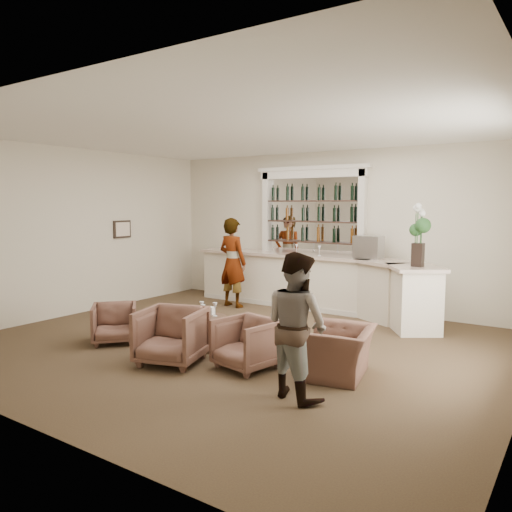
{
  "coord_description": "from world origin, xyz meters",
  "views": [
    {
      "loc": [
        4.52,
        -6.17,
        2.2
      ],
      "look_at": [
        -0.25,
        0.9,
        1.31
      ],
      "focal_mm": 35.0,
      "sensor_mm": 36.0,
      "label": 1
    }
  ],
  "objects": [
    {
      "name": "armchair_center",
      "position": [
        -0.22,
        -1.24,
        0.39
      ],
      "size": [
        1.04,
        1.06,
        0.78
      ],
      "primitive_type": "imported",
      "rotation": [
        0.0,
        0.0,
        0.3
      ],
      "color": "brown",
      "rests_on": "ground"
    },
    {
      "name": "wine_glass_tbl_c",
      "position": [
        -0.22,
        -0.56,
        0.6
      ],
      "size": [
        0.07,
        0.07,
        0.21
      ],
      "primitive_type": null,
      "color": "white",
      "rests_on": "cocktail_table"
    },
    {
      "name": "napkin_holder",
      "position": [
        -0.28,
        -0.29,
        0.56
      ],
      "size": [
        0.08,
        0.08,
        0.12
      ],
      "primitive_type": "cube",
      "color": "white",
      "rests_on": "cocktail_table"
    },
    {
      "name": "armchair_left",
      "position": [
        -1.69,
        -0.99,
        0.31
      ],
      "size": [
        0.96,
        0.96,
        0.63
      ],
      "primitive_type": "imported",
      "rotation": [
        0.0,
        0.0,
        0.81
      ],
      "color": "brown",
      "rests_on": "ground"
    },
    {
      "name": "sommelier",
      "position": [
        -1.8,
        2.31,
        0.95
      ],
      "size": [
        0.74,
        0.53,
        1.91
      ],
      "primitive_type": "imported",
      "rotation": [
        0.0,
        0.0,
        3.04
      ],
      "color": "gray",
      "rests_on": "ground"
    },
    {
      "name": "wine_glass_bar_left",
      "position": [
        -0.67,
        3.08,
        1.25
      ],
      "size": [
        0.07,
        0.07,
        0.21
      ],
      "primitive_type": null,
      "color": "white",
      "rests_on": "bar_counter"
    },
    {
      "name": "back_bar_alcove",
      "position": [
        -0.5,
        3.41,
        2.03
      ],
      "size": [
        2.64,
        0.25,
        3.0
      ],
      "color": "white",
      "rests_on": "ground"
    },
    {
      "name": "guest",
      "position": [
        1.81,
        -1.33,
        0.83
      ],
      "size": [
        0.98,
        0.87,
        1.67
      ],
      "primitive_type": "imported",
      "rotation": [
        0.0,
        0.0,
        2.8
      ],
      "color": "gray",
      "rests_on": "ground"
    },
    {
      "name": "flower_vase",
      "position": [
        2.1,
        2.34,
        1.74
      ],
      "size": [
        0.28,
        0.28,
        1.06
      ],
      "color": "black",
      "rests_on": "bar_counter"
    },
    {
      "name": "room_shell",
      "position": [
        0.16,
        0.71,
        2.34
      ],
      "size": [
        8.04,
        7.02,
        3.32
      ],
      "color": "beige",
      "rests_on": "ground"
    },
    {
      "name": "wine_glass_bar_right",
      "position": [
        -0.11,
        3.03,
        1.25
      ],
      "size": [
        0.07,
        0.07,
        0.21
      ],
      "primitive_type": null,
      "color": "white",
      "rests_on": "bar_counter"
    },
    {
      "name": "armchair_far",
      "position": [
        1.91,
        -0.42,
        0.32
      ],
      "size": [
        1.02,
        1.12,
        0.63
      ],
      "primitive_type": "imported",
      "rotation": [
        0.0,
        0.0,
        -1.37
      ],
      "color": "brown",
      "rests_on": "ground"
    },
    {
      "name": "wine_glass_tbl_b",
      "position": [
        -0.16,
        -0.35,
        0.6
      ],
      "size": [
        0.07,
        0.07,
        0.21
      ],
      "primitive_type": null,
      "color": "white",
      "rests_on": "cocktail_table"
    },
    {
      "name": "espresso_machine",
      "position": [
        0.93,
        3.07,
        1.36
      ],
      "size": [
        0.52,
        0.44,
        0.45
      ],
      "primitive_type": "cube",
      "rotation": [
        0.0,
        0.0,
        0.04
      ],
      "color": "#AEAEB2",
      "rests_on": "bar_counter"
    },
    {
      "name": "bar_counter",
      "position": [
        -0.16,
        3.0,
        0.57
      ],
      "size": [
        5.72,
        1.8,
        1.14
      ],
      "color": "white",
      "rests_on": "ground"
    },
    {
      "name": "wine_glass_tbl_a",
      "position": [
        -0.38,
        -0.4,
        0.6
      ],
      "size": [
        0.07,
        0.07,
        0.21
      ],
      "primitive_type": null,
      "color": "white",
      "rests_on": "cocktail_table"
    },
    {
      "name": "cocktail_table",
      "position": [
        -0.26,
        -0.43,
        0.25
      ],
      "size": [
        0.6,
        0.6,
        0.5
      ],
      "primitive_type": "cylinder",
      "color": "#43291D",
      "rests_on": "ground"
    },
    {
      "name": "armchair_right",
      "position": [
        0.77,
        -0.84,
        0.34
      ],
      "size": [
        0.86,
        0.88,
        0.68
      ],
      "primitive_type": "imported",
      "rotation": [
        0.0,
        0.0,
        -0.2
      ],
      "color": "brown",
      "rests_on": "ground"
    },
    {
      "name": "ground",
      "position": [
        0.0,
        0.0,
        0.0
      ],
      "size": [
        8.0,
        8.0,
        0.0
      ],
      "primitive_type": "plane",
      "color": "#4F3F27",
      "rests_on": "ground"
    }
  ]
}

